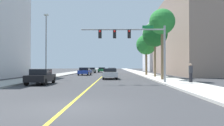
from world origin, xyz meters
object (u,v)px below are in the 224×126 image
Objects in this scene: car_black at (41,77)px; pedestrian at (191,73)px; traffic_signal_mast at (136,40)px; car_gray at (92,70)px; car_blue at (85,71)px; car_silver at (110,73)px; car_green at (102,70)px; palm_mid at (155,35)px; palm_near at (162,22)px; palm_far at (146,45)px; car_red at (112,71)px; street_lamp at (46,43)px.

pedestrian is at bearing -178.15° from car_black.
traffic_signal_mast is 32.93m from car_gray.
car_silver is (4.99, -11.40, -0.02)m from car_blue.
car_green is 2.41× the size of pedestrian.
car_green is (-9.49, 25.47, -5.72)m from palm_mid.
car_gray is at bearing 92.87° from car_blue.
car_black is (-12.58, -5.05, -6.17)m from palm_near.
palm_near is at bearing 160.47° from pedestrian.
pedestrian is (1.62, -17.29, -4.51)m from palm_far.
car_red is 0.97× the size of car_silver.
car_blue is (1.33, 19.68, 0.03)m from car_black.
palm_near is (3.56, 4.05, 2.57)m from traffic_signal_mast.
car_blue is 22.95m from pedestrian.
traffic_signal_mast is 13.13m from street_lamp.
palm_mid is at bearing 69.27° from traffic_signal_mast.
palm_far is 1.66× the size of car_green.
car_green is at bearing 85.26° from car_blue.
palm_near reaches higher than palm_mid.
palm_near is 2.03× the size of car_gray.
traffic_signal_mast is 4.57× the size of pedestrian.
car_silver is at bearing -85.23° from car_green.
palm_near is 24.14m from car_red.
palm_near reaches higher than pedestrian.
palm_mid is 2.09× the size of car_black.
car_gray reaches higher than car_green.
street_lamp is at bearing -98.26° from car_gray.
car_red is at bearing 66.54° from street_lamp.
palm_near is 14.89m from car_black.
palm_far is 1.78× the size of car_gray.
car_blue is at bearing 127.55° from palm_near.
traffic_signal_mast is 17.52m from palm_far.
traffic_signal_mast is at bearing -102.27° from palm_far.
car_blue is 1.10× the size of car_gray.
palm_near is 4.57× the size of pedestrian.
palm_near is at bearing -93.84° from palm_mid.
car_blue reaches higher than car_silver.
street_lamp is 1.89× the size of car_blue.
traffic_signal_mast is 6.25m from pedestrian.
palm_near is 1.02× the size of palm_mid.
car_black reaches higher than car_gray.
palm_far is at bearing -126.44° from car_black.
palm_mid is at bearing -61.49° from car_gray.
car_black is 0.96× the size of car_gray.
car_black is 28.27m from car_red.
car_gray is (-11.78, 21.23, -5.73)m from palm_mid.
street_lamp is 1.88× the size of car_red.
palm_far is at bearing -52.52° from car_gray.
street_lamp is at bearing -103.97° from car_blue.
car_blue is (-11.40, 1.61, -4.82)m from palm_far.
traffic_signal_mast reaches higher than car_red.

